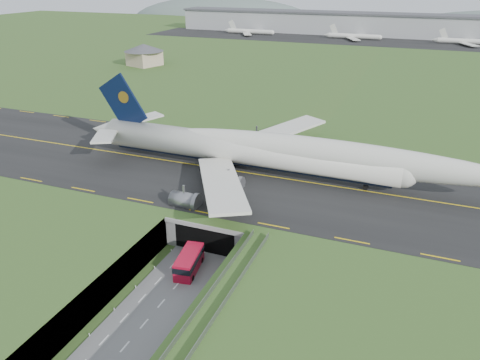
% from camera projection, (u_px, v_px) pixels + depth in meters
% --- Properties ---
extents(ground, '(900.00, 900.00, 0.00)m').
position_uv_depth(ground, '(185.00, 276.00, 80.56)').
color(ground, '#396327').
rests_on(ground, ground).
extents(airfield_deck, '(800.00, 800.00, 6.00)m').
position_uv_depth(airfield_deck, '(184.00, 262.00, 79.34)').
color(airfield_deck, gray).
rests_on(airfield_deck, ground).
extents(trench_road, '(12.00, 75.00, 0.20)m').
position_uv_depth(trench_road, '(163.00, 302.00, 74.15)').
color(trench_road, slate).
rests_on(trench_road, ground).
extents(taxiway, '(800.00, 44.00, 0.18)m').
position_uv_depth(taxiway, '(251.00, 174.00, 106.12)').
color(taxiway, black).
rests_on(taxiway, airfield_deck).
extents(tunnel_portal, '(17.00, 22.30, 6.00)m').
position_uv_depth(tunnel_portal, '(223.00, 216.00, 93.41)').
color(tunnel_portal, gray).
rests_on(tunnel_portal, ground).
extents(guideway, '(3.00, 53.00, 7.05)m').
position_uv_depth(guideway, '(190.00, 345.00, 58.48)').
color(guideway, '#A8A8A3').
rests_on(guideway, ground).
extents(jumbo_jet, '(98.81, 62.88, 20.80)m').
position_uv_depth(jumbo_jet, '(272.00, 152.00, 103.09)').
color(jumbo_jet, silver).
rests_on(jumbo_jet, ground).
extents(shuttle_tram, '(4.42, 8.75, 3.39)m').
position_uv_depth(shuttle_tram, '(189.00, 262.00, 81.33)').
color(shuttle_tram, '#B40C27').
rests_on(shuttle_tram, ground).
extents(service_building, '(23.92, 23.92, 10.35)m').
position_uv_depth(service_building, '(144.00, 53.00, 226.21)').
color(service_building, '#C7AD8F').
rests_on(service_building, ground).
extents(cargo_terminal, '(320.00, 67.00, 15.60)m').
position_uv_depth(cargo_terminal, '(382.00, 25.00, 329.36)').
color(cargo_terminal, '#B2B2B2').
rests_on(cargo_terminal, ground).
extents(distant_hills, '(700.00, 91.00, 60.00)m').
position_uv_depth(distant_hills, '(468.00, 34.00, 426.09)').
color(distant_hills, slate).
rests_on(distant_hills, ground).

